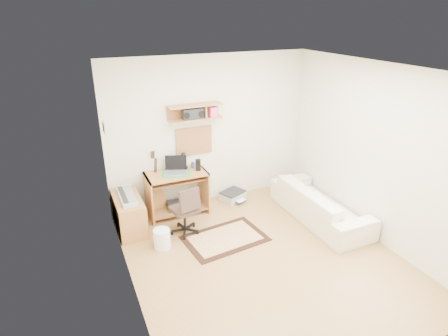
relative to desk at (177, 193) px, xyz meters
name	(u,v)px	position (x,y,z in m)	size (l,w,h in m)	color
floor	(263,258)	(0.72, -1.73, -0.38)	(3.60, 4.00, 0.01)	#A57944
ceiling	(273,70)	(0.72, -1.73, 2.23)	(3.60, 4.00, 0.01)	white
back_wall	(210,131)	(0.72, 0.28, 0.93)	(3.60, 0.01, 2.60)	beige
left_wall	(125,200)	(-1.08, -1.73, 0.93)	(0.01, 4.00, 2.60)	beige
right_wall	(375,154)	(2.53, -1.73, 0.93)	(0.01, 4.00, 2.60)	beige
wall_shelf	(195,112)	(0.42, 0.15, 1.32)	(0.90, 0.25, 0.26)	#B77940
cork_board	(194,141)	(0.42, 0.25, 0.79)	(0.64, 0.03, 0.49)	tan
wall_photo	(104,128)	(-1.07, -0.23, 1.34)	(0.02, 0.20, 0.15)	#4C8CBF
desk	(177,193)	(0.00, 0.00, 0.00)	(1.00, 0.55, 0.75)	#B77940
laptop	(175,166)	(-0.01, -0.02, 0.51)	(0.36, 0.36, 0.27)	silver
speaker	(198,165)	(0.38, -0.05, 0.47)	(0.09, 0.09, 0.20)	black
desk_lamp	(185,160)	(0.21, 0.14, 0.53)	(0.10, 0.10, 0.30)	black
pencil_cup	(193,165)	(0.34, 0.10, 0.42)	(0.07, 0.07, 0.10)	navy
boombox	(193,114)	(0.37, 0.15, 1.30)	(0.35, 0.16, 0.18)	black
rug	(225,238)	(0.42, -1.07, -0.37)	(1.21, 0.81, 0.02)	beige
task_chair	(184,209)	(-0.08, -0.65, 0.04)	(0.42, 0.42, 0.82)	#35261F
cabinet	(129,213)	(-0.86, -0.18, -0.10)	(0.40, 0.90, 0.55)	#B77940
music_keyboard	(127,196)	(-0.86, -0.18, 0.21)	(0.22, 0.70, 0.06)	#B2B5BA
guitar	(157,184)	(-0.31, 0.13, 0.18)	(0.29, 0.18, 1.10)	#B27836
waste_basket	(162,239)	(-0.52, -0.90, -0.23)	(0.24, 0.24, 0.29)	white
printer	(233,195)	(1.07, 0.05, -0.29)	(0.42, 0.33, 0.16)	#A5A8AA
sofa	(320,198)	(2.10, -1.14, 0.00)	(1.93, 0.56, 0.76)	beige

